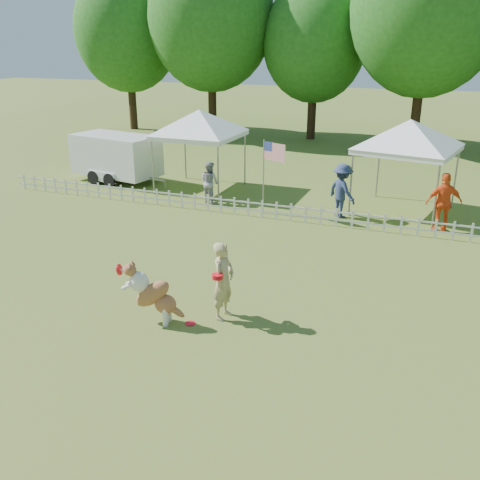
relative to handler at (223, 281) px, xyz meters
The scene contains 16 objects.
ground 1.14m from the handler, 164.15° to the right, with size 120.00×120.00×0.00m, color #45641F.
picket_fence 6.86m from the handler, 96.07° to the left, with size 22.00×0.08×0.60m, color silver, non-canonical shape.
handler is the anchor object (origin of this frame).
dog 1.48m from the handler, 150.57° to the right, with size 1.27×0.42×1.31m, color brown, non-canonical shape.
frisbee_on_turf 1.14m from the handler, 135.29° to the right, with size 0.22×0.22×0.02m, color red.
canopy_tent_left 10.64m from the handler, 117.79° to the left, with size 2.95×2.95×3.05m, color white, non-canonical shape.
canopy_tent_right 9.63m from the handler, 72.94° to the left, with size 3.00×3.00×3.10m, color white, non-canonical shape.
cargo_trailer 12.77m from the handler, 133.37° to the left, with size 4.50×1.98×1.98m, color white, non-canonical shape.
flag_pole 7.47m from the handler, 102.46° to the left, with size 0.97×0.10×2.54m, color gray, non-canonical shape.
spectator_a 8.71m from the handler, 116.21° to the left, with size 0.74×0.57×1.52m, color #949297.
spectator_b 7.90m from the handler, 83.00° to the left, with size 1.17×0.67×1.81m, color navy.
spectator_c 8.60m from the handler, 61.10° to the left, with size 1.09×0.45×1.85m, color #EC521B.
tree_far_left 27.27m from the handler, 125.81° to the left, with size 6.60×6.60×11.00m, color #1F5117, non-canonical shape.
tree_left 23.97m from the handler, 114.54° to the left, with size 7.40×7.40×12.00m, color #1F5117, non-canonical shape.
tree_center_left 22.96m from the handler, 99.48° to the left, with size 6.00×6.00×9.80m, color #1F5117, non-canonical shape.
tree_center_right 21.62m from the handler, 83.75° to the left, with size 7.60×7.60×12.60m, color #1F5117, non-canonical shape.
Camera 1 is at (4.75, -9.18, 5.60)m, focal length 40.00 mm.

